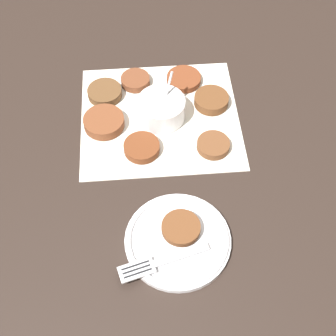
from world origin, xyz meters
TOP-DOWN VIEW (x-y plane):
  - ground_plane at (0.00, 0.00)m, footprint 4.00×4.00m
  - napkin at (-0.01, 0.03)m, footprint 0.34×0.32m
  - sauce_bowl at (-0.02, 0.03)m, footprint 0.10×0.10m
  - fritter_0 at (-0.12, 0.11)m, footprint 0.06×0.06m
  - fritter_1 at (0.04, -0.07)m, footprint 0.06×0.06m
  - fritter_2 at (-0.07, -0.07)m, footprint 0.07×0.07m
  - fritter_3 at (-0.12, -0.01)m, footprint 0.07×0.07m
  - fritter_4 at (0.10, 0.05)m, footprint 0.08×0.08m
  - fritter_5 at (0.02, 0.11)m, footprint 0.07×0.07m
  - fritter_6 at (0.10, -0.03)m, footprint 0.07×0.07m
  - serving_plate at (-0.04, 0.31)m, footprint 0.18×0.18m
  - fritter_on_plate at (-0.05, 0.30)m, footprint 0.07×0.07m
  - fork at (-0.00, 0.36)m, footprint 0.15×0.07m

SIDE VIEW (x-z plane):
  - ground_plane at x=0.00m, z-range 0.00..0.00m
  - napkin at x=-0.01m, z-range 0.00..0.00m
  - serving_plate at x=-0.04m, z-range 0.00..0.02m
  - fritter_2 at x=-0.07m, z-range 0.00..0.02m
  - fritter_0 at x=-0.12m, z-range 0.00..0.02m
  - fritter_1 at x=0.04m, z-range 0.00..0.02m
  - fritter_5 at x=0.02m, z-range 0.00..0.02m
  - fritter_6 at x=0.10m, z-range 0.00..0.02m
  - fritter_3 at x=-0.12m, z-range 0.00..0.02m
  - fritter_4 at x=0.10m, z-range 0.00..0.02m
  - fork at x=0.00m, z-range 0.02..0.02m
  - fritter_on_plate at x=-0.05m, z-range 0.02..0.03m
  - sauce_bowl at x=-0.02m, z-range -0.02..0.07m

